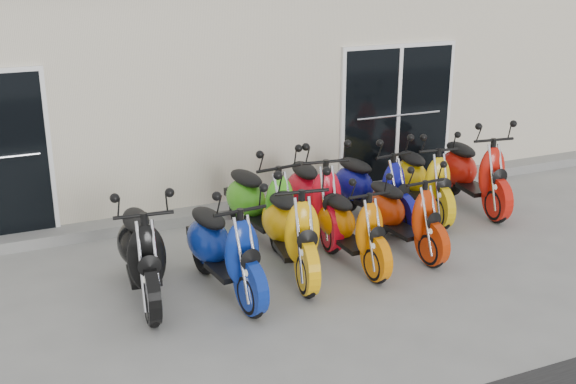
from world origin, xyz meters
name	(u,v)px	position (x,y,z in m)	size (l,w,h in m)	color
ground	(308,263)	(0.00, 0.00, 0.00)	(80.00, 80.00, 0.00)	gray
building	(183,72)	(0.00, 5.20, 1.60)	(14.00, 6.00, 3.20)	beige
front_step	(249,207)	(0.00, 2.02, 0.07)	(14.00, 0.40, 0.15)	gray
door_left	(8,151)	(-3.20, 2.17, 1.26)	(1.07, 0.08, 2.22)	black
door_right	(397,111)	(2.60, 2.17, 1.26)	(2.02, 0.08, 2.22)	black
scooter_front_black	(141,239)	(-2.06, -0.09, 0.71)	(0.70, 1.92, 1.42)	black
scooter_front_blue	(224,236)	(-1.20, -0.34, 0.70)	(0.69, 1.89, 1.39)	navy
scooter_front_orange_a	(291,216)	(-0.30, -0.14, 0.72)	(0.71, 1.95, 1.44)	#F9AE0B
scooter_front_orange_b	(352,216)	(0.48, -0.22, 0.63)	(0.62, 1.71, 1.26)	orange
scooter_front_red	(404,204)	(1.29, -0.12, 0.64)	(0.63, 1.73, 1.28)	#B12A06
scooter_back_green	(262,192)	(-0.27, 0.84, 0.71)	(0.70, 1.93, 1.42)	green
scooter_back_red	(314,185)	(0.49, 0.83, 0.72)	(0.70, 1.94, 1.43)	red
scooter_back_blue	(373,177)	(1.41, 0.88, 0.68)	(0.67, 1.85, 1.37)	navy
scooter_back_yellow	(424,171)	(2.27, 0.89, 0.67)	(0.66, 1.81, 1.34)	gold
scooter_back_extra	(475,162)	(3.12, 0.83, 0.72)	(0.70, 1.94, 1.43)	red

